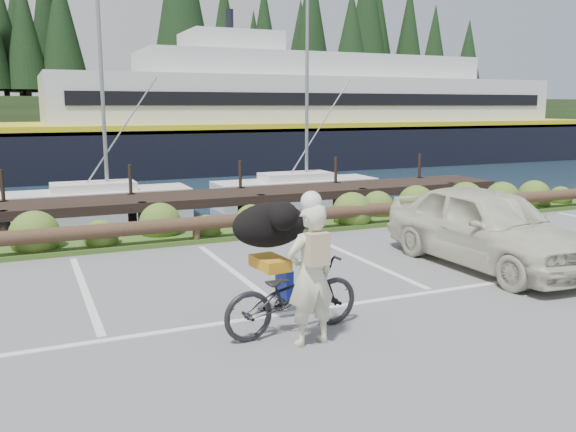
% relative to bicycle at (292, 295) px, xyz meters
% --- Properties ---
extents(ground, '(72.00, 72.00, 0.00)m').
position_rel_bicycle_xyz_m(ground, '(0.24, 1.09, -0.52)').
color(ground, '#5E5E60').
extents(harbor_backdrop, '(170.00, 160.00, 30.00)m').
position_rel_bicycle_xyz_m(harbor_backdrop, '(0.64, 79.56, -0.52)').
color(harbor_backdrop, '#182A39').
rests_on(harbor_backdrop, ground).
extents(vegetation_strip, '(34.00, 1.60, 0.10)m').
position_rel_bicycle_xyz_m(vegetation_strip, '(0.24, 6.39, -0.47)').
color(vegetation_strip, '#3D5B21').
rests_on(vegetation_strip, ground).
extents(log_rail, '(32.00, 0.30, 0.60)m').
position_rel_bicycle_xyz_m(log_rail, '(0.24, 5.69, -0.52)').
color(log_rail, '#443021').
rests_on(log_rail, ground).
extents(bicycle, '(2.03, 0.88, 1.04)m').
position_rel_bicycle_xyz_m(bicycle, '(0.00, 0.00, 0.00)').
color(bicycle, black).
rests_on(bicycle, ground).
extents(cyclist, '(0.70, 0.50, 1.81)m').
position_rel_bicycle_xyz_m(cyclist, '(0.04, -0.46, 0.39)').
color(cyclist, beige).
rests_on(cyclist, ground).
extents(dog, '(0.64, 1.14, 0.63)m').
position_rel_bicycle_xyz_m(dog, '(-0.06, 0.63, 0.83)').
color(dog, black).
rests_on(dog, bicycle).
extents(parked_car, '(1.93, 4.50, 1.51)m').
position_rel_bicycle_xyz_m(parked_car, '(4.74, 1.66, 0.24)').
color(parked_car, beige).
rests_on(parked_car, ground).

